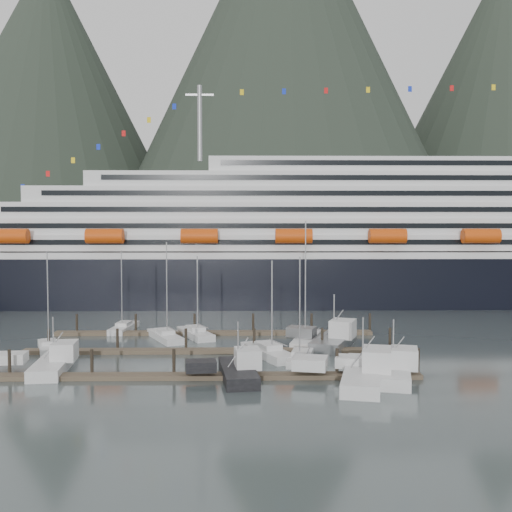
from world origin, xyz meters
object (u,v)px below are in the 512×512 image
object	(u,v)px
sailboat_a	(48,348)
sailboat_b	(165,337)
sailboat_e	(124,328)
trawler_d	(392,370)
cruise_ship	(385,246)
trawler_c	(361,372)
trawler_e	(333,339)
sailboat_c	(268,353)
sailboat_f	(195,334)
sailboat_h	(300,358)
sailboat_d	(306,340)
trawler_b	(237,371)
trawler_a	(52,362)

from	to	relation	value
sailboat_a	sailboat_b	world-z (taller)	sailboat_b
sailboat_e	trawler_d	distance (m)	45.84
cruise_ship	sailboat_b	world-z (taller)	cruise_ship
trawler_c	cruise_ship	bearing A→B (deg)	-2.01
sailboat_b	trawler_e	xyz separation A→B (m)	(23.63, -5.14, 0.55)
cruise_ship	sailboat_c	distance (m)	61.84
sailboat_b	sailboat_f	bearing A→B (deg)	-89.51
sailboat_a	trawler_c	world-z (taller)	sailboat_a
sailboat_f	sailboat_h	distance (m)	21.50
cruise_ship	sailboat_d	world-z (taller)	cruise_ship
sailboat_h	trawler_d	world-z (taller)	sailboat_h
sailboat_b	trawler_c	size ratio (longest dim) A/B	0.96
trawler_e	trawler_d	bearing A→B (deg)	-145.27
sailboat_c	trawler_d	bearing A→B (deg)	-153.79
sailboat_d	trawler_b	size ratio (longest dim) A/B	1.63
trawler_b	trawler_d	size ratio (longest dim) A/B	0.88
trawler_d	trawler_e	size ratio (longest dim) A/B	0.97
sailboat_d	trawler_c	xyz separation A→B (m)	(3.76, -20.58, 0.49)
sailboat_e	sailboat_h	bearing A→B (deg)	-123.95
sailboat_b	sailboat_h	xyz separation A→B (m)	(18.35, -14.18, -0.01)
sailboat_c	sailboat_f	bearing A→B (deg)	13.65
sailboat_a	sailboat_f	bearing A→B (deg)	-84.87
sailboat_b	trawler_a	xyz separation A→B (m)	(-10.49, -17.79, 0.44)
sailboat_b	sailboat_d	size ratio (longest dim) A/B	0.83
trawler_b	trawler_c	world-z (taller)	trawler_c
sailboat_b	trawler_c	xyz separation A→B (m)	(24.01, -23.29, 0.52)
sailboat_h	trawler_a	size ratio (longest dim) A/B	1.06
cruise_ship	sailboat_f	bearing A→B (deg)	-132.54
trawler_d	sailboat_a	bearing A→B (deg)	84.37
sailboat_d	sailboat_f	bearing A→B (deg)	88.01
sailboat_c	sailboat_h	distance (m)	4.81
sailboat_b	trawler_d	distance (m)	35.33
sailboat_a	sailboat_d	xyz separation A→B (m)	(34.67, 4.55, 0.04)
trawler_a	trawler_e	distance (m)	36.39
sailboat_a	trawler_d	size ratio (longest dim) A/B	1.10
cruise_ship	sailboat_h	bearing A→B (deg)	-112.32
sailboat_d	trawler_d	world-z (taller)	sailboat_d
sailboat_f	trawler_d	size ratio (longest dim) A/B	1.02
sailboat_f	trawler_d	distance (m)	33.55
sailboat_h	trawler_c	size ratio (longest dim) A/B	0.87
trawler_a	trawler_c	size ratio (longest dim) A/B	0.82
sailboat_e	trawler_b	xyz separation A→B (m)	(18.26, -29.54, 0.47)
trawler_e	sailboat_b	bearing A→B (deg)	99.19
trawler_d	trawler_b	bearing A→B (deg)	103.85
sailboat_f	trawler_c	size ratio (longest dim) A/B	0.82
sailboat_d	trawler_c	world-z (taller)	sailboat_d
cruise_ship	sailboat_h	xyz separation A→B (m)	(-23.49, -57.20, -11.62)
sailboat_d	trawler_b	distance (m)	21.55
sailboat_e	sailboat_d	bearing A→B (deg)	-104.15
trawler_b	sailboat_c	bearing A→B (deg)	-26.28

